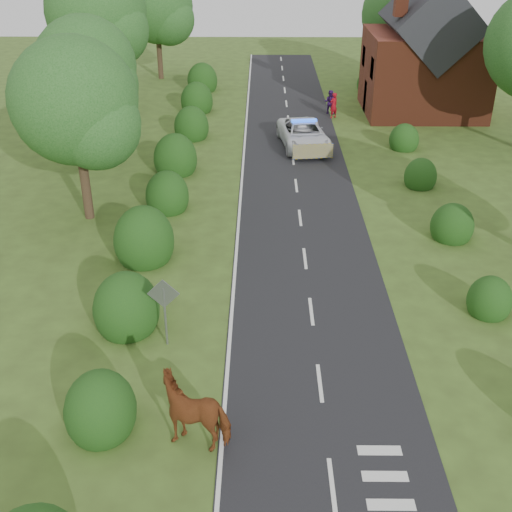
{
  "coord_description": "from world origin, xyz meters",
  "views": [
    {
      "loc": [
        -1.84,
        -15.56,
        13.01
      ],
      "look_at": [
        -2.04,
        5.85,
        1.3
      ],
      "focal_mm": 45.0,
      "sensor_mm": 36.0,
      "label": 1
    }
  ],
  "objects_px": {
    "pedestrian_red": "(334,105)",
    "cow": "(197,412)",
    "pedestrian_purple": "(330,102)",
    "police_van": "(304,134)",
    "road_sign": "(164,303)"
  },
  "relations": [
    {
      "from": "pedestrian_red",
      "to": "cow",
      "type": "bearing_deg",
      "value": 40.88
    },
    {
      "from": "police_van",
      "to": "road_sign",
      "type": "bearing_deg",
      "value": -113.58
    },
    {
      "from": "road_sign",
      "to": "cow",
      "type": "relative_size",
      "value": 1.05
    },
    {
      "from": "cow",
      "to": "police_van",
      "type": "distance_m",
      "value": 24.9
    },
    {
      "from": "road_sign",
      "to": "pedestrian_red",
      "type": "distance_m",
      "value": 27.7
    },
    {
      "from": "pedestrian_red",
      "to": "pedestrian_purple",
      "type": "distance_m",
      "value": 1.06
    },
    {
      "from": "cow",
      "to": "pedestrian_red",
      "type": "distance_m",
      "value": 31.44
    },
    {
      "from": "pedestrian_purple",
      "to": "pedestrian_red",
      "type": "bearing_deg",
      "value": 119.06
    },
    {
      "from": "pedestrian_red",
      "to": "pedestrian_purple",
      "type": "bearing_deg",
      "value": -118.24
    },
    {
      "from": "cow",
      "to": "pedestrian_red",
      "type": "bearing_deg",
      "value": 178.45
    },
    {
      "from": "police_van",
      "to": "pedestrian_red",
      "type": "relative_size",
      "value": 3.4
    },
    {
      "from": "police_van",
      "to": "pedestrian_red",
      "type": "distance_m",
      "value": 6.65
    },
    {
      "from": "pedestrian_red",
      "to": "pedestrian_purple",
      "type": "xyz_separation_m",
      "value": [
        -0.16,
        1.05,
        -0.04
      ]
    },
    {
      "from": "road_sign",
      "to": "pedestrian_purple",
      "type": "height_order",
      "value": "road_sign"
    },
    {
      "from": "police_van",
      "to": "pedestrian_red",
      "type": "height_order",
      "value": "pedestrian_red"
    }
  ]
}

